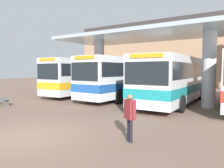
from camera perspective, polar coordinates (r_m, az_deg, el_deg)
The scene contains 9 objects.
ground_plane at distance 8.70m, azimuth -20.98°, elevation -12.58°, with size 100.00×100.00×0.00m, color #755B4C.
townhouse_backdrop at distance 32.05m, azimuth 21.64°, elevation 9.47°, with size 40.00×0.58×9.85m.
station_canopy at distance 16.31m, azimuth 8.91°, elevation 10.22°, with size 13.59×5.86×5.02m.
transit_bus_left_bay at distance 21.36m, azimuth -5.71°, elevation 2.26°, with size 3.02×10.94×3.33m.
transit_bus_center_bay at distance 19.24m, azimuth 5.16°, elevation 2.14°, with size 3.10×12.21×3.35m.
transit_bus_right_bay at distance 16.32m, azimuth 16.26°, elevation 1.53°, with size 3.10×10.86×3.26m.
waiting_bench_near_pillar at distance 16.47m, azimuth -27.10°, elevation -3.88°, with size 1.59×0.44×0.46m.
pedestrian_waiting at distance 7.31m, azimuth 4.70°, elevation -7.55°, with size 0.55×0.42×1.60m.
parked_car_street at distance 28.77m, azimuth 17.67°, elevation 0.80°, with size 4.63×2.03×2.09m.
Camera 1 is at (6.86, -4.77, 2.41)m, focal length 35.00 mm.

